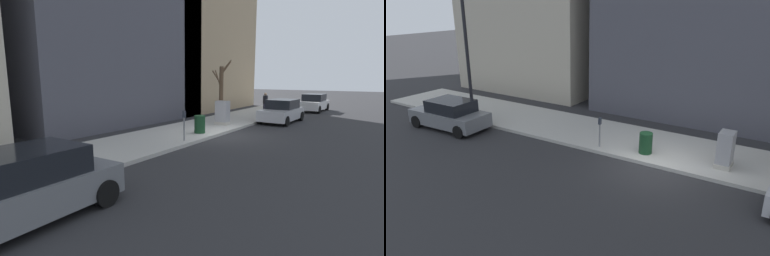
# 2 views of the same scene
# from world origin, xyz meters

# --- Properties ---
(ground_plane) EXTENTS (120.00, 120.00, 0.00)m
(ground_plane) POSITION_xyz_m (0.00, 0.00, 0.00)
(ground_plane) COLOR #2B2B2D
(sidewalk) EXTENTS (4.00, 36.00, 0.15)m
(sidewalk) POSITION_xyz_m (2.00, 0.00, 0.07)
(sidewalk) COLOR #B2AFA8
(sidewalk) RESTS_ON ground
(parked_car_grey) EXTENTS (2.05, 4.26, 1.52)m
(parked_car_grey) POSITION_xyz_m (-1.16, 10.69, 0.74)
(parked_car_grey) COLOR slate
(parked_car_grey) RESTS_ON ground
(parking_meter) EXTENTS (0.14, 0.10, 1.35)m
(parking_meter) POSITION_xyz_m (0.45, 2.77, 0.98)
(parking_meter) COLOR slate
(parking_meter) RESTS_ON sidewalk
(utility_box) EXTENTS (0.83, 0.61, 1.43)m
(utility_box) POSITION_xyz_m (1.30, -2.35, 0.85)
(utility_box) COLOR #A8A399
(utility_box) RESTS_ON sidewalk
(streetlamp) EXTENTS (1.97, 0.32, 6.50)m
(streetlamp) POSITION_xyz_m (0.28, 10.93, 4.02)
(streetlamp) COLOR black
(streetlamp) RESTS_ON sidewalk
(trash_bin) EXTENTS (0.56, 0.56, 0.90)m
(trash_bin) POSITION_xyz_m (0.90, 0.77, 0.60)
(trash_bin) COLOR #14381E
(trash_bin) RESTS_ON sidewalk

